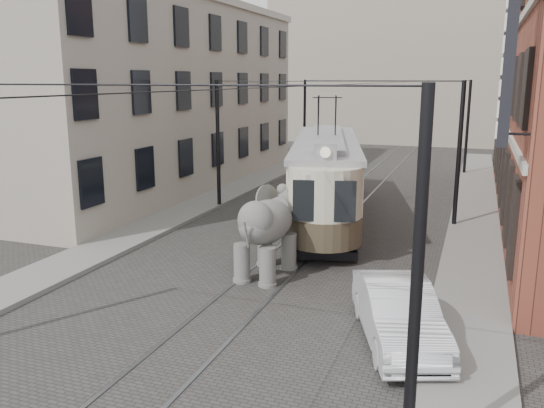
% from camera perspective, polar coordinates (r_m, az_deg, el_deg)
% --- Properties ---
extents(ground, '(120.00, 120.00, 0.00)m').
position_cam_1_polar(ground, '(19.74, 1.88, -5.23)').
color(ground, '#3A3836').
extents(tram_rails, '(1.54, 80.00, 0.02)m').
position_cam_1_polar(tram_rails, '(19.74, 1.88, -5.20)').
color(tram_rails, slate).
rests_on(tram_rails, ground).
extents(sidewalk_right, '(2.00, 60.00, 0.15)m').
position_cam_1_polar(sidewalk_right, '(18.83, 19.61, -6.64)').
color(sidewalk_right, slate).
rests_on(sidewalk_right, ground).
extents(sidewalk_left, '(2.00, 60.00, 0.15)m').
position_cam_1_polar(sidewalk_left, '(22.53, -14.04, -3.16)').
color(sidewalk_left, slate).
rests_on(sidewalk_left, ground).
extents(stucco_building, '(7.00, 24.00, 10.00)m').
position_cam_1_polar(stucco_building, '(32.58, -11.23, 10.52)').
color(stucco_building, '#9D9382').
rests_on(stucco_building, ground).
extents(distant_block, '(28.00, 10.00, 14.00)m').
position_cam_1_polar(distant_block, '(58.16, 14.75, 13.13)').
color(distant_block, '#9D9382').
rests_on(distant_block, ground).
extents(catenary, '(11.00, 30.20, 6.00)m').
position_cam_1_polar(catenary, '(23.85, 5.27, 5.21)').
color(catenary, black).
rests_on(catenary, ground).
extents(tram, '(6.01, 13.67, 5.32)m').
position_cam_1_polar(tram, '(24.85, 5.52, 4.71)').
color(tram, beige).
rests_on(tram, ground).
extents(elephant, '(2.67, 4.49, 2.66)m').
position_cam_1_polar(elephant, '(17.43, -0.60, -3.10)').
color(elephant, '#5F5D58').
rests_on(elephant, ground).
extents(parked_car, '(2.98, 4.64, 1.44)m').
position_cam_1_polar(parked_car, '(13.60, 12.70, -10.76)').
color(parked_car, silver).
rests_on(parked_car, ground).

